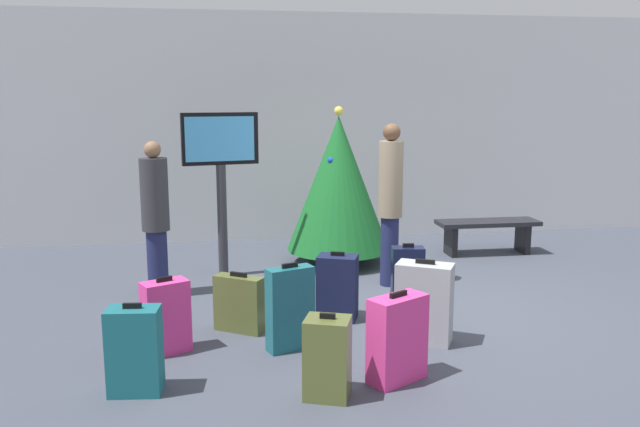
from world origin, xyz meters
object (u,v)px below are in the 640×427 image
Objects in this scene: traveller_1 at (155,215)px; suitcase_3 at (290,309)px; flight_info_kiosk at (221,162)px; suitcase_4 at (166,317)px; waiting_bench at (488,229)px; suitcase_5 at (407,281)px; suitcase_1 at (397,339)px; suitcase_2 at (135,351)px; suitcase_0 at (239,304)px; suitcase_6 at (424,303)px; suitcase_7 at (337,287)px; traveller_0 at (390,199)px; holiday_tree at (338,183)px; suitcase_8 at (327,358)px.

traveller_1 is 2.28m from suitcase_3.
flight_info_kiosk reaches higher than suitcase_4.
waiting_bench is 2.97m from suitcase_5.
waiting_bench is 4.52m from suitcase_1.
suitcase_3 reaches higher than waiting_bench.
waiting_bench is at bearing 40.41° from suitcase_2.
flight_info_kiosk is at bearing 43.80° from traveller_1.
suitcase_0 is (0.13, -1.97, -1.16)m from flight_info_kiosk.
suitcase_6 is (2.48, 0.67, 0.03)m from suitcase_2.
suitcase_3 reaches higher than suitcase_7.
suitcase_2 is at bearing -102.61° from suitcase_4.
flight_info_kiosk is 2.77× the size of suitcase_1.
waiting_bench is at bearing 16.06° from traveller_1.
suitcase_5 is (-0.08, -1.04, -0.68)m from traveller_0.
suitcase_0 is 0.78× the size of suitcase_5.
holiday_tree is 3.18× the size of suitcase_8.
traveller_1 is at bearing -179.96° from traveller_0.
suitcase_6 is at bearing -2.57° from suitcase_4.
suitcase_4 is 1.05× the size of suitcase_8.
suitcase_5 is at bearing -21.90° from traveller_1.
holiday_tree is 2.69× the size of suitcase_6.
suitcase_4 is at bearing 154.82° from suitcase_1.
holiday_tree is at bearing 14.33° from flight_info_kiosk.
suitcase_8 is at bearing -11.71° from suitcase_2.
suitcase_2 is at bearing -164.95° from suitcase_6.
suitcase_8 is at bearing -126.38° from waiting_bench.
suitcase_3 is (-3.15, -3.08, 0.02)m from waiting_bench.
suitcase_5 is at bearing -94.64° from traveller_0.
suitcase_3 is 1.50m from suitcase_5.
suitcase_2 is 0.91× the size of suitcase_6.
suitcase_2 is at bearing 168.29° from suitcase_8.
suitcase_4 is (-2.04, -2.79, -0.76)m from holiday_tree.
holiday_tree reaches higher than suitcase_5.
suitcase_2 reaches higher than suitcase_0.
suitcase_6 is at bearing -94.86° from traveller_0.
suitcase_8 is at bearing -78.00° from flight_info_kiosk.
suitcase_6 reaches higher than suitcase_1.
suitcase_2 is at bearing -102.24° from flight_info_kiosk.
suitcase_5 is at bearing -128.68° from waiting_bench.
suitcase_0 is at bearing 33.38° from suitcase_4.
waiting_bench is 3.63m from suitcase_6.
suitcase_1 is at bearing -121.85° from waiting_bench.
suitcase_6 reaches higher than waiting_bench.
suitcase_5 reaches higher than suitcase_1.
suitcase_5 is at bearing -81.19° from holiday_tree.
traveller_1 reaches higher than suitcase_2.
waiting_bench is 5.17m from suitcase_4.
flight_info_kiosk is at bearing 122.21° from suitcase_7.
flight_info_kiosk is 3.71m from suitcase_8.
suitcase_5 reaches higher than suitcase_2.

